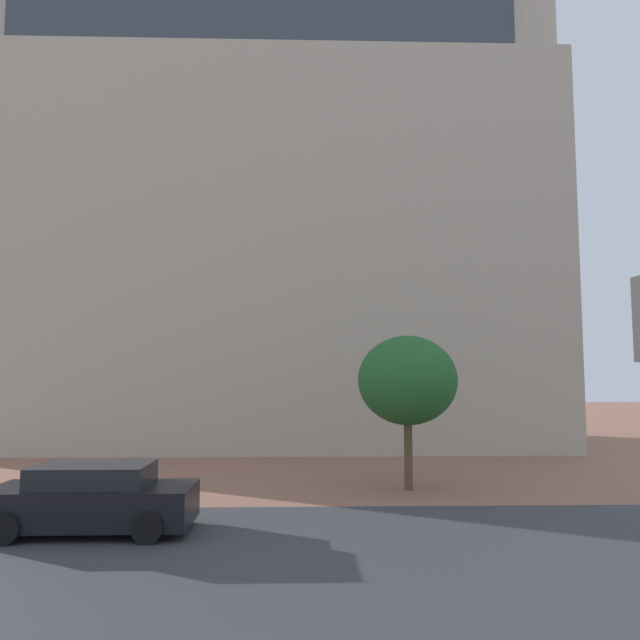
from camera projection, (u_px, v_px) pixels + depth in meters
ground_plane at (321, 531)px, 13.12m from camera, size 120.00×120.00×0.00m
street_asphalt_strip at (324, 557)px, 11.26m from camera, size 120.00×8.57×0.00m
landmark_building at (261, 217)px, 30.83m from camera, size 27.74×10.53×36.36m
car_black at (93, 499)px, 13.06m from camera, size 4.32×2.05×1.46m
tree_curb_far at (407, 381)px, 18.06m from camera, size 2.97×2.97×4.57m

